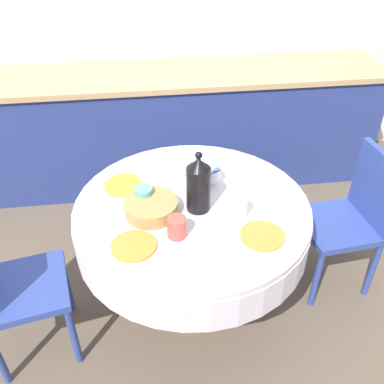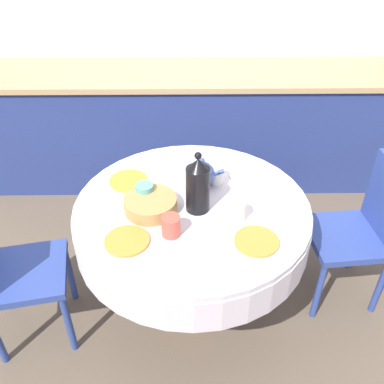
{
  "view_description": "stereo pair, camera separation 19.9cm",
  "coord_description": "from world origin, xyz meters",
  "views": [
    {
      "loc": [
        -0.22,
        -1.65,
        2.04
      ],
      "look_at": [
        0.0,
        0.0,
        0.81
      ],
      "focal_mm": 40.0,
      "sensor_mm": 36.0,
      "label": 1
    },
    {
      "loc": [
        -0.02,
        -1.67,
        2.04
      ],
      "look_at": [
        0.0,
        0.0,
        0.81
      ],
      "focal_mm": 40.0,
      "sensor_mm": 36.0,
      "label": 2
    }
  ],
  "objects": [
    {
      "name": "ground_plane",
      "position": [
        0.0,
        0.0,
        0.0
      ],
      "size": [
        12.0,
        12.0,
        0.0
      ],
      "primitive_type": "plane",
      "color": "brown"
    },
    {
      "name": "wall_back",
      "position": [
        0.0,
        1.7,
        1.3
      ],
      "size": [
        7.0,
        0.05,
        2.6
      ],
      "color": "silver",
      "rests_on": "ground_plane"
    },
    {
      "name": "kitchen_counter",
      "position": [
        0.0,
        1.37,
        0.45
      ],
      "size": [
        3.24,
        0.64,
        0.9
      ],
      "color": "navy",
      "rests_on": "ground_plane"
    },
    {
      "name": "dining_table",
      "position": [
        0.0,
        0.0,
        0.6
      ],
      "size": [
        1.18,
        1.18,
        0.73
      ],
      "color": "brown",
      "rests_on": "ground_plane"
    },
    {
      "name": "chair_left",
      "position": [
        0.93,
        0.09,
        0.49
      ],
      "size": [
        0.44,
        0.44,
        0.88
      ],
      "rotation": [
        0.0,
        0.0,
        -4.62
      ],
      "color": "#2D428E",
      "rests_on": "ground_plane"
    },
    {
      "name": "chair_right",
      "position": [
        -0.91,
        -0.18,
        0.49
      ],
      "size": [
        0.47,
        0.47,
        0.88
      ],
      "rotation": [
        0.0,
        0.0,
        -1.37
      ],
      "color": "#2D428E",
      "rests_on": "ground_plane"
    },
    {
      "name": "plate_near_left",
      "position": [
        -0.29,
        -0.26,
        0.74
      ],
      "size": [
        0.2,
        0.2,
        0.01
      ],
      "primitive_type": "cylinder",
      "color": "orange",
      "rests_on": "dining_table"
    },
    {
      "name": "cup_near_left",
      "position": [
        -0.1,
        -0.21,
        0.78
      ],
      "size": [
        0.09,
        0.09,
        0.1
      ],
      "primitive_type": "cylinder",
      "color": "#CC4C3D",
      "rests_on": "dining_table"
    },
    {
      "name": "plate_near_right",
      "position": [
        0.28,
        -0.27,
        0.74
      ],
      "size": [
        0.2,
        0.2,
        0.01
      ],
      "primitive_type": "cylinder",
      "color": "orange",
      "rests_on": "dining_table"
    },
    {
      "name": "cup_near_right",
      "position": [
        0.21,
        -0.11,
        0.78
      ],
      "size": [
        0.09,
        0.09,
        0.1
      ],
      "primitive_type": "cylinder",
      "color": "white",
      "rests_on": "dining_table"
    },
    {
      "name": "plate_far_left",
      "position": [
        -0.34,
        0.2,
        0.74
      ],
      "size": [
        0.2,
        0.2,
        0.01
      ],
      "primitive_type": "cylinder",
      "color": "yellow",
      "rests_on": "dining_table"
    },
    {
      "name": "cup_far_left",
      "position": [
        -0.23,
        0.03,
        0.78
      ],
      "size": [
        0.09,
        0.09,
        0.1
      ],
      "primitive_type": "cylinder",
      "color": "#5BA39E",
      "rests_on": "dining_table"
    },
    {
      "name": "plate_far_right",
      "position": [
        0.3,
        0.25,
        0.74
      ],
      "size": [
        0.2,
        0.2,
        0.01
      ],
      "primitive_type": "cylinder",
      "color": "white",
      "rests_on": "dining_table"
    },
    {
      "name": "cup_far_right",
      "position": [
        0.13,
        0.2,
        0.78
      ],
      "size": [
        0.09,
        0.09,
        0.1
      ],
      "primitive_type": "cylinder",
      "color": "white",
      "rests_on": "dining_table"
    },
    {
      "name": "coffee_carafe",
      "position": [
        0.03,
        -0.03,
        0.87
      ],
      "size": [
        0.12,
        0.12,
        0.32
      ],
      "color": "black",
      "rests_on": "dining_table"
    },
    {
      "name": "teapot",
      "position": [
        0.05,
        0.16,
        0.81
      ],
      "size": [
        0.19,
        0.13,
        0.18
      ],
      "color": "#33478E",
      "rests_on": "dining_table"
    },
    {
      "name": "bread_basket",
      "position": [
        -0.2,
        -0.04,
        0.76
      ],
      "size": [
        0.26,
        0.26,
        0.07
      ],
      "primitive_type": "cylinder",
      "color": "#AD844C",
      "rests_on": "dining_table"
    }
  ]
}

